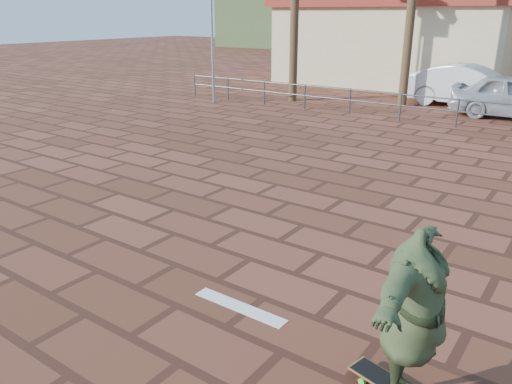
% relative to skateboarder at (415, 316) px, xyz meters
% --- Properties ---
extents(ground, '(120.00, 120.00, 0.00)m').
position_rel_skateboarder_xyz_m(ground, '(-3.10, 1.61, -1.02)').
color(ground, brown).
rests_on(ground, ground).
extents(paint_stripe, '(1.40, 0.22, 0.01)m').
position_rel_skateboarder_xyz_m(paint_stripe, '(-2.40, 0.41, -1.01)').
color(paint_stripe, white).
rests_on(paint_stripe, ground).
extents(guardrail, '(24.06, 0.06, 1.00)m').
position_rel_skateboarder_xyz_m(guardrail, '(-3.10, 13.61, -0.34)').
color(guardrail, '#47494F').
rests_on(guardrail, ground).
extents(building_west, '(12.60, 7.60, 4.50)m').
position_rel_skateboarder_xyz_m(building_west, '(-9.10, 23.61, 1.26)').
color(building_west, beige).
rests_on(building_west, ground).
extents(hill_back, '(35.00, 14.00, 8.00)m').
position_rel_skateboarder_xyz_m(hill_back, '(-25.10, 57.61, 2.98)').
color(hill_back, '#384C28').
rests_on(hill_back, ground).
extents(skateboarder, '(0.88, 2.26, 1.79)m').
position_rel_skateboarder_xyz_m(skateboarder, '(0.00, 0.00, 0.00)').
color(skateboarder, '#313D21').
rests_on(skateboarder, longboard).
extents(car_white, '(5.19, 1.84, 1.71)m').
position_rel_skateboarder_xyz_m(car_white, '(-3.81, 18.11, -0.16)').
color(car_white, silver).
rests_on(car_white, ground).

